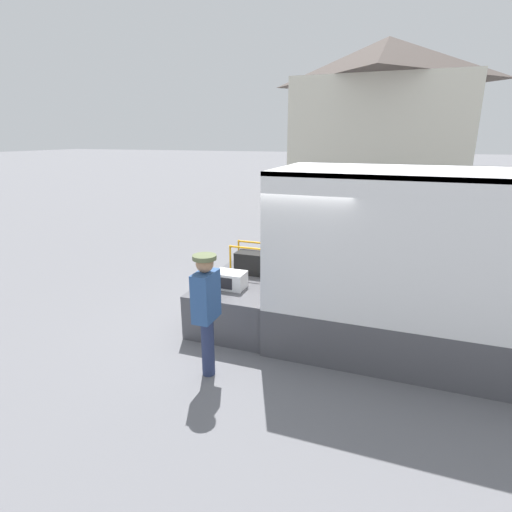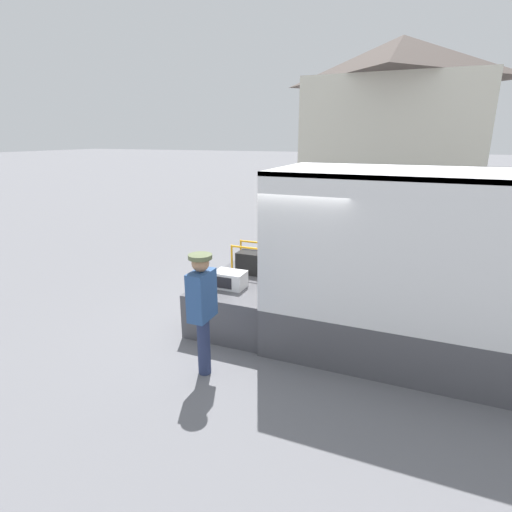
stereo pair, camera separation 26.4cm
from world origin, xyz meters
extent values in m
plane|color=slate|center=(0.00, 0.00, 0.00)|extent=(160.00, 160.00, 0.00)
cube|color=#4C4C51|center=(2.24, 0.00, 0.38)|extent=(4.48, 2.21, 0.76)
cube|color=white|center=(2.24, 1.07, 1.78)|extent=(4.48, 0.06, 2.03)
cube|color=white|center=(2.24, -1.07, 1.78)|extent=(4.48, 0.06, 2.03)
cube|color=white|center=(2.24, 0.00, 2.76)|extent=(4.48, 2.21, 0.06)
cylinder|color=#3370B2|center=(0.96, 0.18, 0.93)|extent=(0.26, 0.26, 0.33)
cube|color=olive|center=(1.89, 0.69, 0.90)|extent=(0.44, 0.32, 0.28)
cube|color=#4C4C51|center=(-0.69, 0.00, 0.38)|extent=(1.39, 2.10, 0.76)
cube|color=white|center=(-0.79, -0.40, 0.90)|extent=(0.52, 0.37, 0.28)
cube|color=black|center=(-0.84, -0.59, 0.90)|extent=(0.33, 0.01, 0.19)
cube|color=black|center=(-0.71, 0.44, 0.96)|extent=(0.58, 0.36, 0.41)
cylinder|color=slate|center=(-0.48, 0.44, 0.98)|extent=(0.22, 0.20, 0.20)
cylinder|color=orange|center=(-1.06, 0.24, 1.04)|extent=(0.04, 0.04, 0.56)
cylinder|color=orange|center=(-0.37, 0.24, 1.04)|extent=(0.04, 0.04, 0.56)
cylinder|color=orange|center=(-1.06, 0.65, 1.04)|extent=(0.04, 0.04, 0.56)
cylinder|color=orange|center=(-0.37, 0.65, 1.04)|extent=(0.04, 0.04, 0.56)
cylinder|color=orange|center=(-0.71, 0.24, 1.31)|extent=(0.68, 0.04, 0.04)
cylinder|color=orange|center=(-0.71, 0.65, 1.31)|extent=(0.68, 0.04, 0.04)
cylinder|color=navy|center=(-0.53, -1.80, 0.43)|extent=(0.18, 0.18, 0.85)
cube|color=#2D5189|center=(-0.53, -1.80, 1.19)|extent=(0.24, 0.44, 0.68)
sphere|color=tan|center=(-0.53, -1.80, 1.65)|extent=(0.23, 0.23, 0.23)
cylinder|color=#606B47|center=(-0.53, -1.80, 1.73)|extent=(0.32, 0.32, 0.06)
cube|color=beige|center=(0.65, 14.30, 2.77)|extent=(7.05, 7.65, 5.55)
pyramid|color=#514742|center=(0.65, 14.30, 6.52)|extent=(7.40, 8.04, 1.94)
camera|label=1|loc=(1.79, -6.24, 3.24)|focal=28.00mm
camera|label=2|loc=(2.04, -6.14, 3.24)|focal=28.00mm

